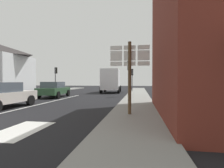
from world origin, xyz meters
TOP-DOWN VIEW (x-y plane):
  - ground_plane at (0.00, 10.00)m, footprint 80.00×80.00m
  - sidewalk_right at (6.31, 8.00)m, footprint 2.24×44.00m
  - lane_centre_stripe at (0.00, 6.00)m, footprint 0.16×12.00m
  - lane_turn_arrow at (2.85, -1.00)m, footprint 1.20×2.20m
  - sedan_near at (-1.18, 2.73)m, footprint 1.97×4.20m
  - sedan_far at (-1.52, 9.58)m, footprint 2.25×4.34m
  - delivery_truck at (2.76, 16.94)m, footprint 2.72×5.11m
  - route_sign_post at (6.09, 1.50)m, footprint 1.66×0.14m
  - traffic_light_far_right at (5.49, 18.41)m, footprint 0.30×0.49m
  - traffic_light_far_left at (-5.49, 17.80)m, footprint 0.30×0.49m
  - traffic_light_near_right at (5.49, 11.28)m, footprint 0.30×0.49m

SIDE VIEW (x-z plane):
  - ground_plane at x=0.00m, z-range 0.00..0.00m
  - lane_centre_stripe at x=0.00m, z-range 0.00..0.01m
  - lane_turn_arrow at x=2.85m, z-range 0.00..0.01m
  - sidewalk_right at x=6.31m, z-range 0.00..0.14m
  - sedan_near at x=-1.18m, z-range 0.03..1.50m
  - sedan_far at x=-1.52m, z-range 0.03..1.50m
  - delivery_truck at x=2.76m, z-range 0.13..3.18m
  - route_sign_post at x=6.09m, z-range 0.40..3.60m
  - traffic_light_far_right at x=5.49m, z-range 0.77..4.00m
  - traffic_light_near_right at x=5.49m, z-range 0.84..4.33m
  - traffic_light_far_left at x=-5.49m, z-range 0.85..4.38m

